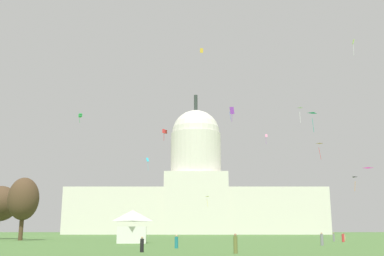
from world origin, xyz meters
name	(u,v)px	position (x,y,z in m)	size (l,w,h in m)	color
capitol_building	(195,194)	(-0.23, 185.89, 18.99)	(122.41, 27.62, 69.10)	silver
event_tent	(131,227)	(-11.88, 41.04, 2.62)	(5.23, 5.93, 5.26)	white
tree_west_far	(22,199)	(-37.08, 60.11, 8.34)	(7.20, 7.24, 12.78)	#4C3823
person_grey_mid_right	(320,239)	(15.80, 29.84, 0.80)	(0.48, 0.48, 1.76)	gray
person_black_back_center	(141,245)	(-6.94, 10.61, 0.67)	(0.50, 0.50, 1.47)	black
person_tan_back_left	(343,237)	(28.39, 58.67, 0.65)	(0.61, 0.61, 1.45)	tan
person_grey_mid_center	(332,237)	(24.32, 52.23, 0.75)	(0.38, 0.38, 1.61)	gray
person_olive_front_right	(234,244)	(1.84, 8.31, 0.82)	(0.51, 0.51, 1.77)	olive
person_teal_near_tent	(175,242)	(-3.95, 20.00, 0.70)	(0.58, 0.58, 1.55)	#1E757A
person_red_front_left	(342,238)	(24.65, 47.95, 0.69)	(0.51, 0.51, 1.54)	red
kite_pink_mid	(265,137)	(24.27, 122.34, 34.44)	(0.81, 0.51, 3.58)	pink
kite_red_mid	(163,132)	(-7.09, 45.52, 19.48)	(0.93, 0.90, 2.10)	red
kite_blue_high	(229,111)	(10.14, 106.93, 39.65)	(0.96, 1.28, 3.61)	blue
kite_white_mid	(299,110)	(24.02, 70.48, 30.29)	(1.20, 1.06, 3.48)	white
kite_magenta_low	(365,171)	(23.28, 30.99, 10.48)	(1.34, 1.01, 0.24)	#D1339E
kite_lime_high	(352,44)	(37.94, 70.15, 47.23)	(0.60, 0.84, 4.37)	#8CD133
kite_gold_high	(200,51)	(0.88, 98.60, 57.19)	(1.03, 0.30, 1.51)	gold
kite_violet_mid	(231,111)	(5.90, 53.15, 25.35)	(1.02, 0.90, 3.15)	purple
kite_orange_mid	(319,145)	(29.79, 76.24, 22.64)	(1.54, 0.79, 3.90)	orange
kite_green_mid	(79,115)	(-33.19, 87.01, 33.12)	(1.15, 1.13, 2.68)	green
kite_yellow_low	(207,198)	(3.77, 134.28, 13.71)	(1.45, 1.25, 3.51)	yellow
kite_black_low	(352,180)	(39.71, 82.35, 14.78)	(1.43, 1.02, 3.30)	black
kite_turquoise_mid	(312,115)	(22.67, 54.59, 24.97)	(1.86, 1.19, 3.88)	teal
kite_cyan_mid	(146,161)	(-17.28, 117.79, 25.09)	(1.08, 0.87, 4.40)	#33BCDB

